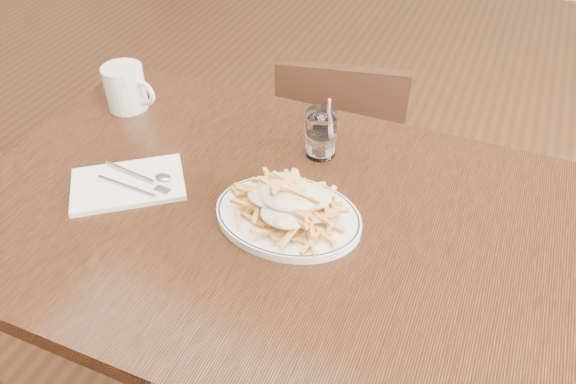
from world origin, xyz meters
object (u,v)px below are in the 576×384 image
at_px(loaded_fries, 288,199).
at_px(chair_far, 340,152).
at_px(table, 264,238).
at_px(water_glass, 321,136).
at_px(fries_plate, 288,216).
at_px(coffee_mug, 126,88).

bearing_deg(loaded_fries, chair_far, 98.68).
relative_size(chair_far, loaded_fries, 3.32).
bearing_deg(loaded_fries, table, 170.54).
relative_size(loaded_fries, water_glass, 1.62).
bearing_deg(water_glass, table, -100.35).
distance_m(table, fries_plate, 0.11).
bearing_deg(fries_plate, loaded_fries, 180.00).
bearing_deg(water_glass, loaded_fries, -85.54).
bearing_deg(coffee_mug, chair_far, 45.83).
height_order(table, chair_far, chair_far).
distance_m(table, coffee_mug, 0.52).
xyz_separation_m(water_glass, coffee_mug, (-0.50, -0.00, 0.01)).
relative_size(table, chair_far, 1.54).
bearing_deg(chair_far, fries_plate, -81.32).
xyz_separation_m(table, chair_far, (-0.04, 0.64, -0.23)).
height_order(table, loaded_fries, loaded_fries).
bearing_deg(water_glass, chair_far, 100.85).
distance_m(chair_far, coffee_mug, 0.70).
relative_size(fries_plate, water_glass, 1.98).
bearing_deg(chair_far, coffee_mug, -134.17).
relative_size(fries_plate, coffee_mug, 2.10).
xyz_separation_m(loaded_fries, coffee_mug, (-0.52, 0.22, 0.00)).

